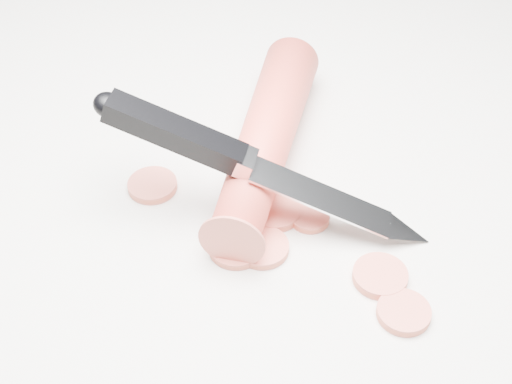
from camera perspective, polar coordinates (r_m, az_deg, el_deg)
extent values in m
plane|color=silver|center=(0.53, -0.24, 0.02)|extent=(2.40, 2.40, 0.00)
cylinder|color=red|center=(0.54, 0.83, 4.32)|extent=(0.13, 0.21, 0.04)
cylinder|color=#CA5343|center=(0.49, -1.58, -4.43)|extent=(0.04, 0.04, 0.01)
cylinder|color=#CA5343|center=(0.51, 1.49, -1.50)|extent=(0.04, 0.04, 0.01)
cylinder|color=#CA5343|center=(0.49, 0.49, -4.45)|extent=(0.04, 0.04, 0.01)
cylinder|color=#CA5343|center=(0.51, 4.32, -2.05)|extent=(0.03, 0.03, 0.01)
cylinder|color=#CA5343|center=(0.48, 9.90, -6.64)|extent=(0.04, 0.04, 0.01)
cylinder|color=#CA5343|center=(0.54, -8.29, 0.53)|extent=(0.04, 0.04, 0.01)
cylinder|color=#CA5343|center=(0.46, 11.73, -9.41)|extent=(0.03, 0.03, 0.01)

